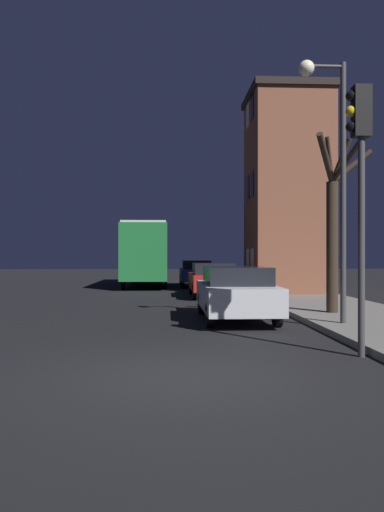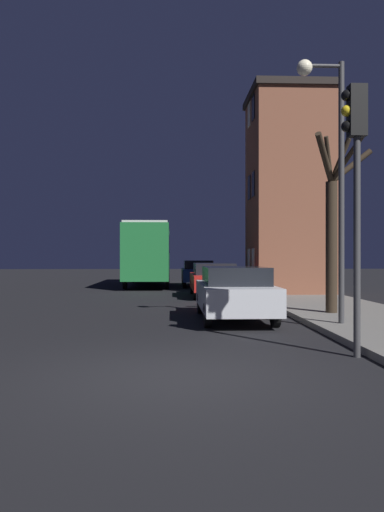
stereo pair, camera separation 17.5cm
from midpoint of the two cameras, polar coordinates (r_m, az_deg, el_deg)
name	(u,v)px [view 1 (the left image)]	position (r m, az deg, el deg)	size (l,w,h in m)	color
ground_plane	(184,375)	(7.64, -1.64, -13.39)	(120.00, 120.00, 0.00)	black
brick_building	(287,191)	(23.24, 10.62, 7.26)	(3.63, 4.00, 9.07)	brown
streetlamp	(332,151)	(12.73, 15.29, 11.47)	(1.16, 0.38, 6.34)	#38383A
traffic_light	(360,164)	(9.32, 18.10, 10.01)	(0.43, 0.24, 4.75)	#38383A
bare_tree	(334,222)	(14.79, 15.61, 3.72)	(1.99, 1.41, 4.97)	#2D2319
bus	(147,250)	(29.84, -5.36, 0.70)	(2.45, 9.85, 3.57)	#1E6B33
car_near_lane	(235,292)	(13.89, 4.61, -4.09)	(1.86, 4.72, 1.47)	#B7BABF
car_mid_lane	(213,279)	(21.67, 2.13, -2.61)	(1.89, 4.64, 1.45)	#B21E19
car_far_lane	(196,272)	(29.00, 0.27, -1.90)	(1.82, 4.48, 1.51)	navy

